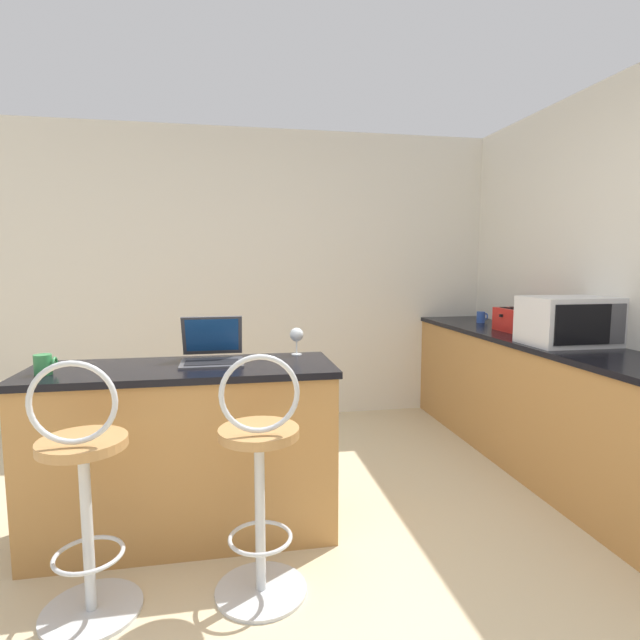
% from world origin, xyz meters
% --- Properties ---
extents(ground_plane, '(20.00, 20.00, 0.00)m').
position_xyz_m(ground_plane, '(0.00, 0.00, 0.00)').
color(ground_plane, beige).
extents(wall_back, '(12.00, 0.06, 2.60)m').
position_xyz_m(wall_back, '(0.00, 2.64, 1.30)').
color(wall_back, silver).
rests_on(wall_back, ground_plane).
extents(breakfast_bar, '(1.54, 0.56, 0.90)m').
position_xyz_m(breakfast_bar, '(-0.49, 0.66, 0.45)').
color(breakfast_bar, '#B27C42').
rests_on(breakfast_bar, ground_plane).
extents(counter_right, '(0.59, 3.14, 0.90)m').
position_xyz_m(counter_right, '(1.87, 1.06, 0.45)').
color(counter_right, '#B27C42').
rests_on(counter_right, ground_plane).
extents(bar_stool_near, '(0.40, 0.40, 1.07)m').
position_xyz_m(bar_stool_near, '(-0.84, 0.10, 0.51)').
color(bar_stool_near, silver).
rests_on(bar_stool_near, ground_plane).
extents(bar_stool_far, '(0.40, 0.40, 1.07)m').
position_xyz_m(bar_stool_far, '(-0.14, 0.10, 0.51)').
color(bar_stool_far, silver).
rests_on(bar_stool_far, ground_plane).
extents(laptop, '(0.32, 0.34, 0.24)m').
position_xyz_m(laptop, '(-0.35, 0.77, 0.96)').
color(laptop, '#47474C').
rests_on(laptop, breakfast_bar).
extents(microwave, '(0.53, 0.39, 0.31)m').
position_xyz_m(microwave, '(1.89, 0.91, 1.06)').
color(microwave, silver).
rests_on(microwave, counter_right).
extents(toaster, '(0.22, 0.29, 0.18)m').
position_xyz_m(toaster, '(1.90, 1.54, 0.99)').
color(toaster, red).
rests_on(toaster, counter_right).
extents(wine_glass_tall, '(0.08, 0.08, 0.16)m').
position_xyz_m(wine_glass_tall, '(0.12, 0.88, 1.01)').
color(wine_glass_tall, silver).
rests_on(wine_glass_tall, breakfast_bar).
extents(mug_blue, '(0.09, 0.07, 0.10)m').
position_xyz_m(mug_blue, '(1.93, 2.10, 0.95)').
color(mug_blue, '#2D51AD').
rests_on(mug_blue, counter_right).
extents(mug_green, '(0.10, 0.08, 0.10)m').
position_xyz_m(mug_green, '(-1.12, 0.59, 0.95)').
color(mug_green, '#338447').
rests_on(mug_green, breakfast_bar).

